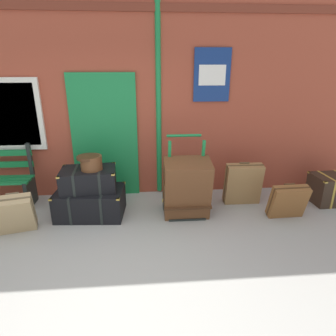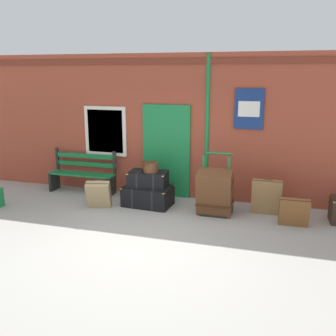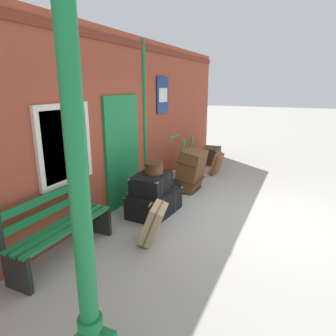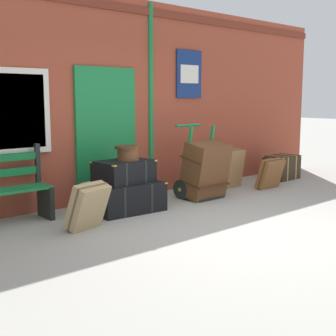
{
  "view_description": "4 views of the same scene",
  "coord_description": "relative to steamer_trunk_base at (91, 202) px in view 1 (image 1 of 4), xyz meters",
  "views": [
    {
      "loc": [
        0.41,
        -2.43,
        2.23
      ],
      "look_at": [
        0.73,
        1.56,
        0.78
      ],
      "focal_mm": 30.94,
      "sensor_mm": 36.0,
      "label": 1
    },
    {
      "loc": [
        2.18,
        -5.74,
        2.77
      ],
      "look_at": [
        -0.07,
        1.89,
        0.8
      ],
      "focal_mm": 41.02,
      "sensor_mm": 36.0,
      "label": 2
    },
    {
      "loc": [
        -5.01,
        -0.67,
        2.27
      ],
      "look_at": [
        0.39,
        1.77,
        0.64
      ],
      "focal_mm": 32.15,
      "sensor_mm": 36.0,
      "label": 3
    },
    {
      "loc": [
        -4.38,
        -3.66,
        1.63
      ],
      "look_at": [
        0.51,
        1.85,
        0.52
      ],
      "focal_mm": 49.79,
      "sensor_mm": 36.0,
      "label": 4
    }
  ],
  "objects": [
    {
      "name": "large_brown_trunk",
      "position": [
        1.47,
        -0.16,
        0.26
      ],
      "size": [
        0.7,
        0.59,
        0.94
      ],
      "color": "brown",
      "rests_on": "ground"
    },
    {
      "name": "brick_facade",
      "position": [
        0.44,
        0.93,
        1.39
      ],
      "size": [
        10.4,
        0.35,
        3.2
      ],
      "color": "#9E422D",
      "rests_on": "ground"
    },
    {
      "name": "ground_plane",
      "position": [
        0.46,
        -1.66,
        -0.21
      ],
      "size": [
        60.0,
        60.0,
        0.0
      ],
      "primitive_type": "plane",
      "color": "#A3A099"
    },
    {
      "name": "round_hatbox",
      "position": [
        0.06,
        0.03,
        0.65
      ],
      "size": [
        0.36,
        0.33,
        0.21
      ],
      "color": "brown",
      "rests_on": "steamer_trunk_middle"
    },
    {
      "name": "steamer_trunk_middle",
      "position": [
        -0.0,
        0.05,
        0.37
      ],
      "size": [
        0.85,
        0.6,
        0.33
      ],
      "color": "black",
      "rests_on": "steamer_trunk_base"
    },
    {
      "name": "suitcase_brown",
      "position": [
        2.46,
        0.2,
        0.14
      ],
      "size": [
        0.6,
        0.3,
        0.73
      ],
      "color": "olive",
      "rests_on": "ground"
    },
    {
      "name": "porters_trolley",
      "position": [
        1.47,
        0.01,
        0.06
      ],
      "size": [
        0.71,
        0.59,
        1.2
      ],
      "color": "black",
      "rests_on": "ground"
    },
    {
      "name": "suitcase_caramel",
      "position": [
        -0.93,
        -0.45,
        0.09
      ],
      "size": [
        0.57,
        0.49,
        0.6
      ],
      "color": "tan",
      "rests_on": "ground"
    },
    {
      "name": "corner_trunk",
      "position": [
        3.99,
        0.13,
        0.03
      ],
      "size": [
        0.71,
        0.52,
        0.49
      ],
      "color": "#332319",
      "rests_on": "ground"
    },
    {
      "name": "suitcase_charcoal",
      "position": [
        2.98,
        -0.34,
        0.06
      ],
      "size": [
        0.56,
        0.32,
        0.56
      ],
      "color": "brown",
      "rests_on": "ground"
    },
    {
      "name": "steamer_trunk_base",
      "position": [
        0.0,
        0.0,
        0.0
      ],
      "size": [
        1.05,
        0.72,
        0.43
      ],
      "color": "black",
      "rests_on": "ground"
    }
  ]
}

